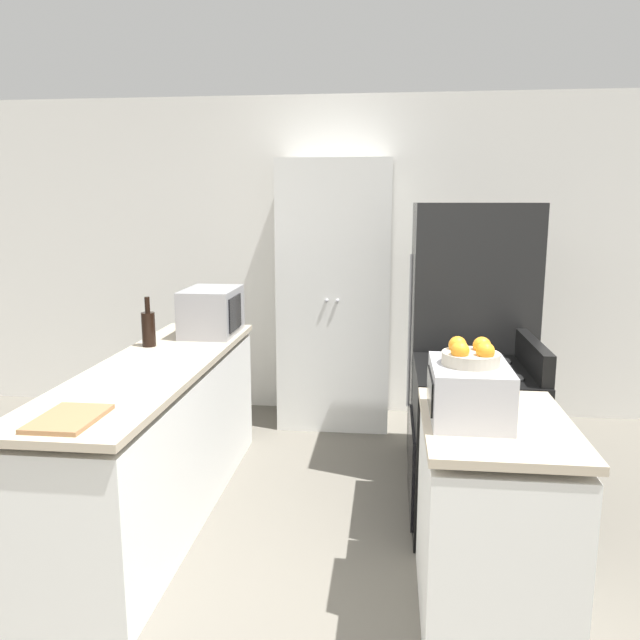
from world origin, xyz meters
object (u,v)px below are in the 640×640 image
(pantry_cabinet, at_px, (335,295))
(fruit_bowl, at_px, (471,355))
(microwave, at_px, (212,311))
(toaster_oven, at_px, (469,392))
(wine_bottle, at_px, (148,328))
(stove, at_px, (473,446))
(refrigerator, at_px, (468,340))

(pantry_cabinet, distance_m, fruit_bowl, 2.48)
(microwave, bearing_deg, fruit_bowl, -44.86)
(toaster_oven, bearing_deg, pantry_cabinet, 107.77)
(microwave, height_order, fruit_bowl, fruit_bowl)
(pantry_cabinet, xyz_separation_m, microwave, (-0.75, -0.85, 0.00))
(fruit_bowl, bearing_deg, wine_bottle, 148.29)
(stove, bearing_deg, wine_bottle, 170.54)
(refrigerator, distance_m, wine_bottle, 2.03)
(pantry_cabinet, height_order, stove, pantry_cabinet)
(pantry_cabinet, xyz_separation_m, toaster_oven, (0.76, -2.36, -0.04))
(refrigerator, xyz_separation_m, toaster_oven, (-0.18, -1.53, 0.12))
(stove, height_order, refrigerator, refrigerator)
(stove, relative_size, wine_bottle, 3.39)
(toaster_oven, distance_m, fruit_bowl, 0.16)
(refrigerator, relative_size, toaster_oven, 4.16)
(stove, relative_size, microwave, 2.15)
(microwave, distance_m, wine_bottle, 0.49)
(microwave, relative_size, wine_bottle, 1.58)
(fruit_bowl, bearing_deg, refrigerator, 83.17)
(pantry_cabinet, xyz_separation_m, wine_bottle, (-1.04, -1.25, -0.04))
(pantry_cabinet, height_order, fruit_bowl, pantry_cabinet)
(stove, distance_m, toaster_oven, 0.97)
(pantry_cabinet, bearing_deg, stove, -60.36)
(refrigerator, bearing_deg, toaster_oven, -96.86)
(microwave, bearing_deg, pantry_cabinet, 48.55)
(stove, bearing_deg, refrigerator, 86.44)
(wine_bottle, bearing_deg, toaster_oven, -31.71)
(toaster_oven, bearing_deg, wine_bottle, 148.29)
(pantry_cabinet, relative_size, stove, 1.99)
(toaster_oven, bearing_deg, microwave, 135.14)
(refrigerator, xyz_separation_m, wine_bottle, (-1.98, -0.42, 0.12))
(stove, xyz_separation_m, wine_bottle, (-1.93, 0.32, 0.55))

